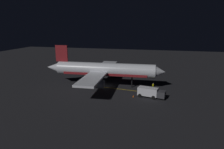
% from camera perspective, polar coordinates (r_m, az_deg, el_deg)
% --- Properties ---
extents(ground_plane, '(180.00, 180.00, 0.20)m').
position_cam_1_polar(ground_plane, '(55.46, -2.01, -3.49)').
color(ground_plane, black).
extents(apron_guide_stripe, '(2.67, 18.41, 0.01)m').
position_cam_1_polar(apron_guide_stripe, '(52.91, 1.66, -4.25)').
color(apron_guide_stripe, gold).
rests_on(apron_guide_stripe, ground_plane).
extents(airliner, '(29.96, 34.40, 11.41)m').
position_cam_1_polar(airliner, '(54.34, -2.63, 1.32)').
color(airliner, silver).
rests_on(airliner, ground_plane).
extents(baggage_truck, '(3.40, 6.77, 2.37)m').
position_cam_1_polar(baggage_truck, '(47.20, 11.31, -5.26)').
color(baggage_truck, silver).
rests_on(baggage_truck, ground_plane).
extents(catering_truck, '(4.75, 6.41, 2.63)m').
position_cam_1_polar(catering_truck, '(65.34, 2.46, 0.55)').
color(catering_truck, maroon).
rests_on(catering_truck, ground_plane).
extents(ground_crew_worker, '(0.40, 0.40, 1.74)m').
position_cam_1_polar(ground_crew_worker, '(53.37, 12.08, -3.41)').
color(ground_crew_worker, black).
rests_on(ground_crew_worker, ground_plane).
extents(traffic_cone_near_left, '(0.50, 0.50, 0.55)m').
position_cam_1_polar(traffic_cone_near_left, '(47.01, 6.36, -6.43)').
color(traffic_cone_near_left, '#EA590F').
rests_on(traffic_cone_near_left, ground_plane).
extents(traffic_cone_near_right, '(0.50, 0.50, 0.55)m').
position_cam_1_polar(traffic_cone_near_right, '(57.34, 6.07, -2.60)').
color(traffic_cone_near_right, '#EA590F').
rests_on(traffic_cone_near_right, ground_plane).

